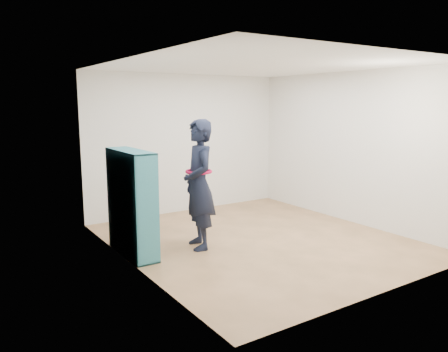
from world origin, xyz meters
TOP-DOWN VIEW (x-y plane):
  - floor at (0.00, 0.00)m, footprint 4.50×4.50m
  - ceiling at (0.00, 0.00)m, footprint 4.50×4.50m
  - wall_left at (-2.00, 0.00)m, footprint 0.02×4.50m
  - wall_right at (2.00, 0.00)m, footprint 0.02×4.50m
  - wall_back at (0.00, 2.25)m, footprint 4.00×0.02m
  - wall_front at (0.00, -2.25)m, footprint 4.00×0.02m
  - bookshelf at (-1.86, 0.46)m, footprint 0.32×1.08m
  - person at (-0.93, 0.20)m, footprint 0.58×0.76m
  - smartphone at (-1.04, 0.32)m, footprint 0.01×0.10m

SIDE VIEW (x-z plane):
  - floor at x=0.00m, z-range 0.00..0.00m
  - bookshelf at x=-1.86m, z-range -0.02..1.42m
  - person at x=-0.93m, z-range 0.00..1.85m
  - smartphone at x=-1.04m, z-range 0.98..1.11m
  - wall_left at x=-2.00m, z-range 0.00..2.60m
  - wall_right at x=2.00m, z-range 0.00..2.60m
  - wall_back at x=0.00m, z-range 0.00..2.60m
  - wall_front at x=0.00m, z-range 0.00..2.60m
  - ceiling at x=0.00m, z-range 2.60..2.60m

